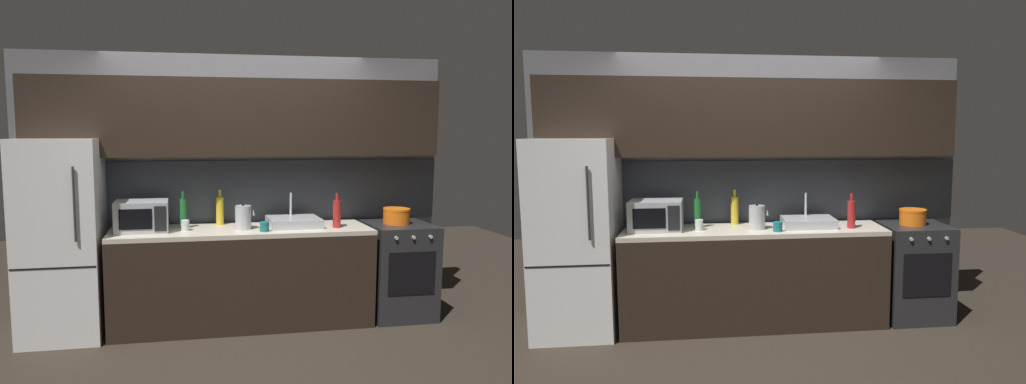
# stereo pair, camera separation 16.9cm
# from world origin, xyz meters

# --- Properties ---
(ground_plane) EXTENTS (10.00, 10.00, 0.00)m
(ground_plane) POSITION_xyz_m (0.00, 0.00, 0.00)
(ground_plane) COLOR #2D261E
(back_wall) EXTENTS (4.11, 0.44, 2.50)m
(back_wall) POSITION_xyz_m (0.00, 1.20, 1.55)
(back_wall) COLOR slate
(back_wall) RESTS_ON ground
(counter_run) EXTENTS (2.37, 0.60, 0.90)m
(counter_run) POSITION_xyz_m (0.00, 0.90, 0.45)
(counter_run) COLOR black
(counter_run) RESTS_ON ground
(refrigerator) EXTENTS (0.68, 0.69, 1.72)m
(refrigerator) POSITION_xyz_m (-1.56, 0.90, 0.86)
(refrigerator) COLOR white
(refrigerator) RESTS_ON ground
(oven_range) EXTENTS (0.60, 0.62, 0.90)m
(oven_range) POSITION_xyz_m (1.52, 0.90, 0.45)
(oven_range) COLOR #232326
(oven_range) RESTS_ON ground
(microwave) EXTENTS (0.46, 0.35, 0.27)m
(microwave) POSITION_xyz_m (-0.88, 0.92, 1.04)
(microwave) COLOR #A8AAAF
(microwave) RESTS_ON counter_run
(sink_basin) EXTENTS (0.48, 0.38, 0.30)m
(sink_basin) POSITION_xyz_m (0.50, 0.93, 0.94)
(sink_basin) COLOR #ADAFB5
(sink_basin) RESTS_ON counter_run
(kettle) EXTENTS (0.18, 0.15, 0.24)m
(kettle) POSITION_xyz_m (0.01, 0.85, 1.01)
(kettle) COLOR #B7BABF
(kettle) RESTS_ON counter_run
(wine_bottle_green) EXTENTS (0.06, 0.06, 0.34)m
(wine_bottle_green) POSITION_xyz_m (-0.52, 0.99, 1.04)
(wine_bottle_green) COLOR #1E6B2D
(wine_bottle_green) RESTS_ON counter_run
(wine_bottle_red) EXTENTS (0.07, 0.07, 0.32)m
(wine_bottle_red) POSITION_xyz_m (0.87, 0.80, 1.03)
(wine_bottle_red) COLOR #A82323
(wine_bottle_red) RESTS_ON counter_run
(wine_bottle_yellow) EXTENTS (0.07, 0.07, 0.33)m
(wine_bottle_yellow) POSITION_xyz_m (-0.18, 1.12, 1.04)
(wine_bottle_yellow) COLOR gold
(wine_bottle_yellow) RESTS_ON counter_run
(mug_clear) EXTENTS (0.07, 0.07, 0.09)m
(mug_clear) POSITION_xyz_m (-0.51, 0.87, 0.95)
(mug_clear) COLOR silver
(mug_clear) RESTS_ON counter_run
(mug_teal) EXTENTS (0.08, 0.08, 0.09)m
(mug_teal) POSITION_xyz_m (0.18, 0.73, 0.94)
(mug_teal) COLOR #19666B
(mug_teal) RESTS_ON counter_run
(cooking_pot) EXTENTS (0.25, 0.25, 0.15)m
(cooking_pot) POSITION_xyz_m (1.50, 0.90, 0.97)
(cooking_pot) COLOR orange
(cooking_pot) RESTS_ON oven_range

